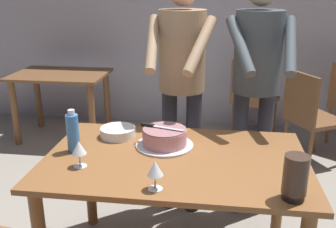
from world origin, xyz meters
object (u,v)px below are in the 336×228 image
object	(u,v)px
background_chair_0	(253,96)
background_chair_2	(310,115)
cake_knife	(153,126)
person_cutting_cake	(182,73)
water_bottle	(73,133)
main_dining_table	(175,175)
hurricane_lamp	(295,177)
background_table	(61,88)
cake_on_platter	(165,138)
plate_stack	(118,132)
person_standing_beside	(257,74)
wine_glass_near	(79,149)
wine_glass_far	(155,169)

from	to	relation	value
background_chair_0	background_chair_2	size ratio (longest dim) A/B	1.00
cake_knife	person_cutting_cake	xyz separation A→B (m)	(0.11, 0.51, 0.21)
person_cutting_cake	water_bottle	bearing A→B (deg)	-129.16
main_dining_table	hurricane_lamp	xyz separation A→B (m)	(0.57, -0.36, 0.22)
background_chair_0	person_cutting_cake	bearing A→B (deg)	-112.89
main_dining_table	background_table	distance (m)	2.45
main_dining_table	cake_knife	size ratio (longest dim) A/B	5.45
person_cutting_cake	background_chair_2	world-z (taller)	person_cutting_cake
cake_on_platter	cake_knife	world-z (taller)	cake_knife
cake_knife	background_chair_0	xyz separation A→B (m)	(0.76, 2.03, -0.37)
background_table	main_dining_table	bearing A→B (deg)	-52.63
plate_stack	person_cutting_cake	size ratio (longest dim) A/B	0.13
person_standing_beside	background_chair_0	world-z (taller)	person_standing_beside
wine_glass_near	background_chair_0	distance (m)	2.63
plate_stack	wine_glass_near	distance (m)	0.45
cake_on_platter	cake_knife	distance (m)	0.10
water_bottle	hurricane_lamp	size ratio (longest dim) A/B	1.19
cake_knife	person_cutting_cake	distance (m)	0.56
cake_on_platter	water_bottle	xyz separation A→B (m)	(-0.50, -0.15, 0.06)
cake_on_platter	background_chair_2	world-z (taller)	background_chair_2
cake_on_platter	plate_stack	size ratio (longest dim) A/B	1.55
hurricane_lamp	cake_on_platter	bearing A→B (deg)	142.44
wine_glass_far	background_table	world-z (taller)	wine_glass_far
cake_on_platter	water_bottle	world-z (taller)	water_bottle
cake_knife	plate_stack	world-z (taller)	cake_knife
person_standing_beside	background_chair_0	bearing A→B (deg)	84.94
background_chair_0	background_chair_2	world-z (taller)	same
cake_knife	water_bottle	distance (m)	0.46
main_dining_table	person_cutting_cake	xyz separation A→B (m)	(-0.04, 0.67, 0.44)
cake_on_platter	hurricane_lamp	size ratio (longest dim) A/B	1.62
main_dining_table	background_table	world-z (taller)	main_dining_table
plate_stack	wine_glass_far	xyz separation A→B (m)	(0.34, -0.61, 0.07)
background_chair_0	wine_glass_near	bearing A→B (deg)	-114.66
background_table	plate_stack	bearing A→B (deg)	-57.19
plate_stack	wine_glass_far	world-z (taller)	wine_glass_far
main_dining_table	background_chair_2	bearing A→B (deg)	56.37
wine_glass_far	background_table	distance (m)	2.73
main_dining_table	cake_on_platter	xyz separation A→B (m)	(-0.08, 0.14, 0.16)
wine_glass_far	person_standing_beside	world-z (taller)	person_standing_beside
water_bottle	background_chair_0	distance (m)	2.52
plate_stack	background_chair_2	size ratio (longest dim) A/B	0.24
plate_stack	person_standing_beside	world-z (taller)	person_standing_beside
hurricane_lamp	person_standing_beside	bearing A→B (deg)	95.14
main_dining_table	wine_glass_far	bearing A→B (deg)	-98.44
hurricane_lamp	background_table	bearing A→B (deg)	131.72
water_bottle	background_table	distance (m)	2.17
cake_on_platter	background_table	bearing A→B (deg)	127.89
background_table	background_chair_0	size ratio (longest dim) A/B	1.11
person_cutting_cake	person_standing_beside	world-z (taller)	same
main_dining_table	plate_stack	distance (m)	0.49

